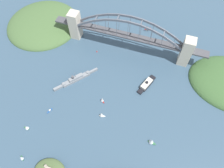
{
  "coord_description": "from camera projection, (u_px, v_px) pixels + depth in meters",
  "views": [
    {
      "loc": [
        -51.87,
        235.09,
        265.35
      ],
      "look_at": [
        0.0,
        79.74,
        8.0
      ],
      "focal_mm": 33.98,
      "sensor_mm": 36.0,
      "label": 1
    }
  ],
  "objects": [
    {
      "name": "small_boat_3",
      "position": [
        26.0,
        127.0,
        274.16
      ],
      "size": [
        8.82,
        5.17,
        8.06
      ],
      "color": "#2D6B3D",
      "rests_on": "ground"
    },
    {
      "name": "headland_east_shore",
      "position": [
        45.0,
        24.0,
        383.95
      ],
      "size": [
        127.88,
        130.75,
        30.89
      ],
      "color": "#476638",
      "rests_on": "ground"
    },
    {
      "name": "small_boat_4",
      "position": [
        152.0,
        141.0,
        263.33
      ],
      "size": [
        10.58,
        6.51,
        10.54
      ],
      "color": "#2D6B3D",
      "rests_on": "ground"
    },
    {
      "name": "small_boat_2",
      "position": [
        50.0,
        111.0,
        290.36
      ],
      "size": [
        4.68,
        9.44,
        2.14
      ],
      "color": "#234C8C",
      "rests_on": "ground"
    },
    {
      "name": "small_boat_1",
      "position": [
        102.0,
        100.0,
        295.52
      ],
      "size": [
        7.1,
        6.0,
        9.3
      ],
      "color": "#B2231E",
      "rests_on": "ground"
    },
    {
      "name": "harbor_arch_bridge",
      "position": [
        128.0,
        37.0,
        329.89
      ],
      "size": [
        244.97,
        17.2,
        62.33
      ],
      "color": "beige",
      "rests_on": "ground"
    },
    {
      "name": "small_boat_0",
      "position": [
        101.0,
        115.0,
        283.13
      ],
      "size": [
        8.74,
        5.43,
        9.76
      ],
      "color": "silver",
      "rests_on": "ground"
    },
    {
      "name": "channel_marker_buoy",
      "position": [
        97.0,
        51.0,
        347.3
      ],
      "size": [
        2.2,
        2.2,
        2.75
      ],
      "color": "red",
      "rests_on": "ground"
    },
    {
      "name": "small_boat_5",
      "position": [
        21.0,
        158.0,
        253.25
      ],
      "size": [
        6.4,
        5.95,
        8.74
      ],
      "color": "#2D6B3D",
      "rests_on": "ground"
    },
    {
      "name": "harbor_ferry_steamer",
      "position": [
        147.0,
        84.0,
        311.23
      ],
      "size": [
        20.63,
        38.33,
        8.74
      ],
      "color": "black",
      "rests_on": "ground"
    },
    {
      "name": "seaplane_taxiing_near_bridge",
      "position": [
        147.0,
        29.0,
        374.02
      ],
      "size": [
        10.72,
        9.28,
        4.85
      ],
      "color": "#B7B7B2",
      "rests_on": "ground"
    },
    {
      "name": "naval_cruiser",
      "position": [
        76.0,
        79.0,
        315.6
      ],
      "size": [
        49.11,
        57.94,
        17.93
      ],
      "color": "gray",
      "rests_on": "ground"
    },
    {
      "name": "ground_plane",
      "position": [
        127.0,
        48.0,
        352.41
      ],
      "size": [
        1400.0,
        1400.0,
        0.0
      ],
      "primitive_type": "plane",
      "color": "#385166"
    }
  ]
}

